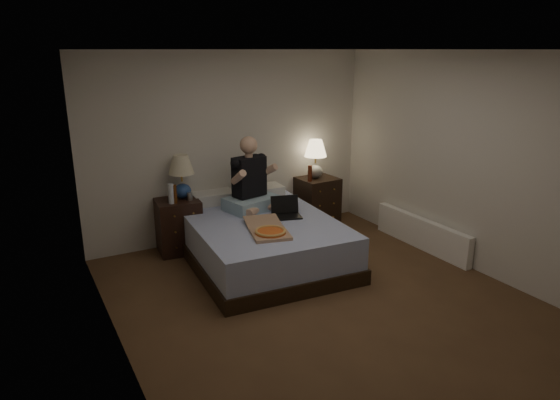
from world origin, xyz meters
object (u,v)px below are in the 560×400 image
lamp_right (315,159)px  beer_bottle_right (310,173)px  bed (261,240)px  lamp_left (182,177)px  nightstand_left (179,226)px  nightstand_right (317,201)px  water_bottle (171,194)px  soda_can (190,196)px  laptop (287,208)px  pizza_box (270,232)px  beer_bottle_left (174,194)px  radiator (421,233)px  person (252,174)px

lamp_right → beer_bottle_right: bearing=-143.2°
bed → lamp_left: lamp_left is taller
nightstand_left → lamp_right: bearing=6.9°
nightstand_right → lamp_left: bearing=176.5°
nightstand_left → lamp_right: size_ratio=1.22×
water_bottle → soda_can: size_ratio=2.50×
lamp_left → bed: bearing=-51.0°
laptop → pizza_box: bearing=-119.8°
water_bottle → pizza_box: 1.45m
beer_bottle_left → bed: bearing=-39.3°
nightstand_left → beer_bottle_left: (-0.06, -0.11, 0.46)m
laptop → bed: bearing=177.6°
lamp_right → radiator: (0.71, -1.48, -0.78)m
bed → water_bottle: water_bottle is taller
lamp_left → water_bottle: bearing=-141.0°
nightstand_right → laptop: laptop is taller
bed → laptop: bearing=-14.0°
nightstand_right → lamp_right: lamp_right is taller
bed → water_bottle: (-0.88, 0.69, 0.54)m
person → radiator: person is taller
lamp_right → laptop: size_ratio=1.65×
nightstand_right → beer_bottle_left: (-2.18, -0.13, 0.45)m
person → pizza_box: size_ratio=1.22×
lamp_left → pizza_box: bearing=-69.7°
laptop → radiator: bearing=-1.4°
lamp_left → lamp_right: size_ratio=1.00×
water_bottle → pizza_box: water_bottle is taller
bed → water_bottle: size_ratio=8.71×
water_bottle → beer_bottle_right: same height
pizza_box → bed: bearing=87.5°
pizza_box → nightstand_right: bearing=56.3°
lamp_left → pizza_box: (0.52, -1.40, -0.38)m
nightstand_right → beer_bottle_right: bearing=-155.9°
laptop → nightstand_left: bearing=156.4°
lamp_left → radiator: size_ratio=0.35×
bed → radiator: size_ratio=1.36×
nightstand_right → person: (-1.27, -0.42, 0.66)m
soda_can → radiator: size_ratio=0.06×
nightstand_right → pizza_box: bearing=-140.4°
nightstand_left → nightstand_right: (2.12, 0.03, 0.01)m
person → pizza_box: (-0.24, -0.96, -0.42)m
laptop → person: bearing=130.2°
lamp_right → bed: bearing=-147.3°
beer_bottle_right → person: size_ratio=0.25×
pizza_box → radiator: size_ratio=0.47×
pizza_box → radiator: pizza_box is taller
bed → lamp_right: size_ratio=3.89×
pizza_box → beer_bottle_left: bearing=132.4°
bed → person: (0.08, 0.40, 0.74)m
nightstand_right → beer_bottle_right: size_ratio=3.06×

